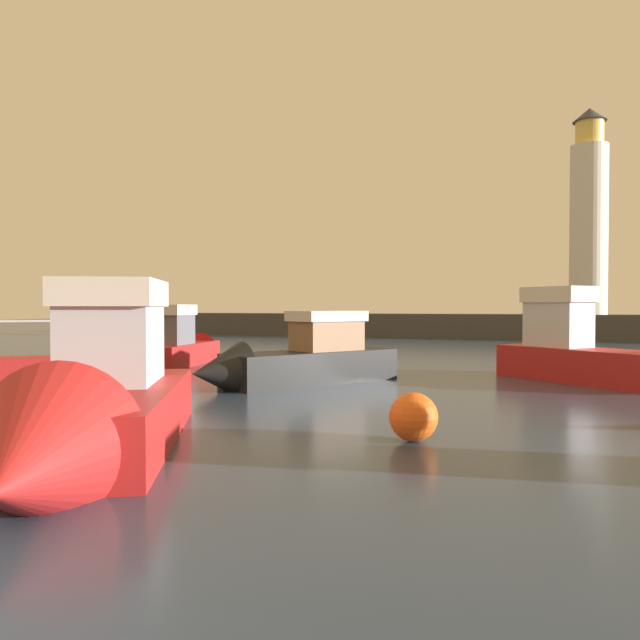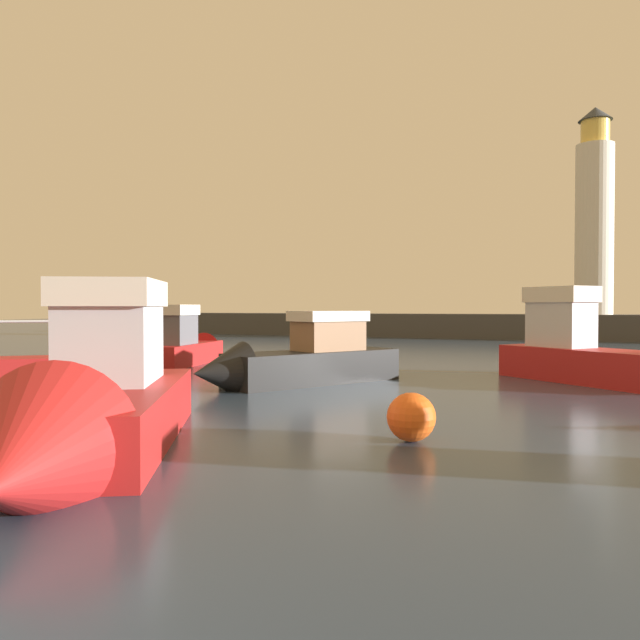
# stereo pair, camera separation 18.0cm
# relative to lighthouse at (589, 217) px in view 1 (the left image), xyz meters

# --- Properties ---
(ground_plane) EXTENTS (220.00, 220.00, 0.00)m
(ground_plane) POSITION_rel_lighthouse_xyz_m (-7.02, -26.27, -10.19)
(ground_plane) COLOR #2D3D51
(breakwater) EXTENTS (81.05, 4.33, 2.13)m
(breakwater) POSITION_rel_lighthouse_xyz_m (-7.02, 0.00, -9.12)
(breakwater) COLOR #423F3D
(breakwater) RESTS_ON ground_plane
(lighthouse) EXTENTS (2.97, 2.97, 17.00)m
(lighthouse) POSITION_rel_lighthouse_xyz_m (0.00, 0.00, 0.00)
(lighthouse) COLOR silver
(lighthouse) RESTS_ON breakwater
(motorboat_0) EXTENTS (5.76, 7.86, 2.93)m
(motorboat_0) POSITION_rel_lighthouse_xyz_m (-10.59, -35.45, -9.33)
(motorboat_0) COLOR black
(motorboat_0) RESTS_ON ground_plane
(motorboat_1) EXTENTS (3.07, 7.26, 3.16)m
(motorboat_1) POSITION_rel_lighthouse_xyz_m (-18.85, -30.08, -9.29)
(motorboat_1) COLOR #B21E1E
(motorboat_1) RESTS_ON ground_plane
(motorboat_2) EXTENTS (6.57, 9.02, 3.99)m
(motorboat_2) POSITION_rel_lighthouse_xyz_m (-9.57, -46.51, -9.24)
(motorboat_2) COLOR #B21E1E
(motorboat_2) RESTS_ON ground_plane
(motorboat_3) EXTENTS (7.47, 6.63, 3.86)m
(motorboat_3) POSITION_rel_lighthouse_xyz_m (-0.61, -31.15, -9.14)
(motorboat_3) COLOR #B21E1E
(motorboat_3) RESTS_ON ground_plane
(sailboat_moored) EXTENTS (5.70, 5.17, 8.06)m
(sailboat_moored) POSITION_rel_lighthouse_xyz_m (-19.93, -39.24, -9.66)
(sailboat_moored) COLOR #B21E1E
(sailboat_moored) RESTS_ON ground_plane
(mooring_buoy) EXTENTS (1.00, 1.00, 1.00)m
(mooring_buoy) POSITION_rel_lighthouse_xyz_m (-4.57, -42.78, -9.69)
(mooring_buoy) COLOR #EA5919
(mooring_buoy) RESTS_ON ground_plane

